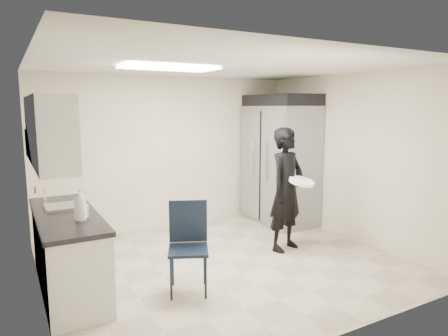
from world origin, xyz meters
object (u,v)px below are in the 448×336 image
folding_chair (188,250)px  lower_counter (68,254)px  man_tuxedo (287,189)px  commercial_fridge (280,165)px

folding_chair → lower_counter: bearing=172.8°
lower_counter → folding_chair: (1.17, -0.72, 0.07)m
man_tuxedo → lower_counter: bearing=159.7°
lower_counter → commercial_fridge: size_ratio=0.90×
lower_counter → folding_chair: size_ratio=1.92×
folding_chair → commercial_fridge: bearing=58.9°
lower_counter → man_tuxedo: man_tuxedo is taller
lower_counter → folding_chair: 1.38m
commercial_fridge → folding_chair: size_ratio=2.12×
commercial_fridge → man_tuxedo: (-0.78, -1.21, -0.15)m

